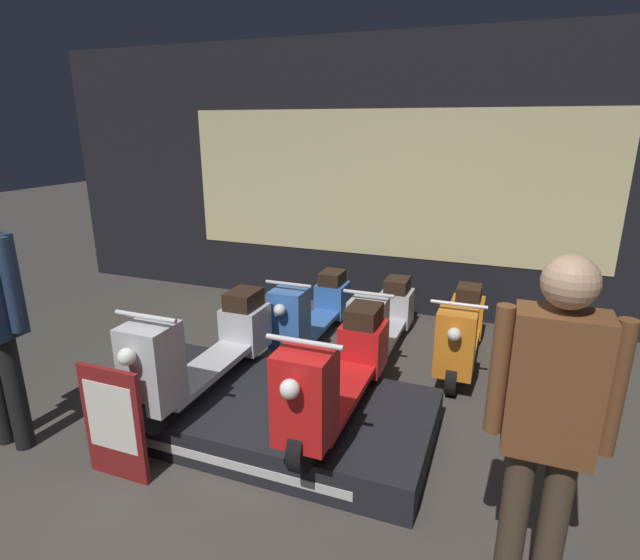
# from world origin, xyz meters

# --- Properties ---
(ground_plane) EXTENTS (30.00, 30.00, 0.00)m
(ground_plane) POSITION_xyz_m (0.00, 0.00, 0.00)
(ground_plane) COLOR #423D38
(shop_wall_back) EXTENTS (9.08, 0.09, 3.20)m
(shop_wall_back) POSITION_xyz_m (0.00, 3.91, 1.60)
(shop_wall_back) COLOR black
(shop_wall_back) RESTS_ON ground_plane
(display_platform) EXTENTS (2.39, 1.22, 0.26)m
(display_platform) POSITION_xyz_m (-0.13, 1.04, 0.13)
(display_platform) COLOR black
(display_platform) RESTS_ON ground_plane
(scooter_display_left) EXTENTS (0.46, 1.68, 0.83)m
(scooter_display_left) POSITION_xyz_m (-0.67, 1.04, 0.60)
(scooter_display_left) COLOR black
(scooter_display_left) RESTS_ON display_platform
(scooter_display_right) EXTENTS (0.46, 1.68, 0.83)m
(scooter_display_right) POSITION_xyz_m (0.41, 1.04, 0.60)
(scooter_display_right) COLOR black
(scooter_display_right) RESTS_ON display_platform
(scooter_backrow_0) EXTENTS (0.46, 1.68, 0.83)m
(scooter_backrow_0) POSITION_xyz_m (-0.45, 2.71, 0.34)
(scooter_backrow_0) COLOR black
(scooter_backrow_0) RESTS_ON ground_plane
(scooter_backrow_1) EXTENTS (0.46, 1.68, 0.83)m
(scooter_backrow_1) POSITION_xyz_m (0.32, 2.71, 0.34)
(scooter_backrow_1) COLOR black
(scooter_backrow_1) RESTS_ON ground_plane
(scooter_backrow_2) EXTENTS (0.46, 1.68, 0.83)m
(scooter_backrow_2) POSITION_xyz_m (1.09, 2.71, 0.34)
(scooter_backrow_2) COLOR black
(scooter_backrow_2) RESTS_ON ground_plane
(person_right_browsing) EXTENTS (0.53, 0.23, 1.74)m
(person_right_browsing) POSITION_xyz_m (1.65, 0.22, 1.01)
(person_right_browsing) COLOR #473828
(person_right_browsing) RESTS_ON ground_plane
(price_sign_board) EXTENTS (0.46, 0.04, 0.79)m
(price_sign_board) POSITION_xyz_m (-0.83, 0.20, 0.40)
(price_sign_board) COLOR maroon
(price_sign_board) RESTS_ON ground_plane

